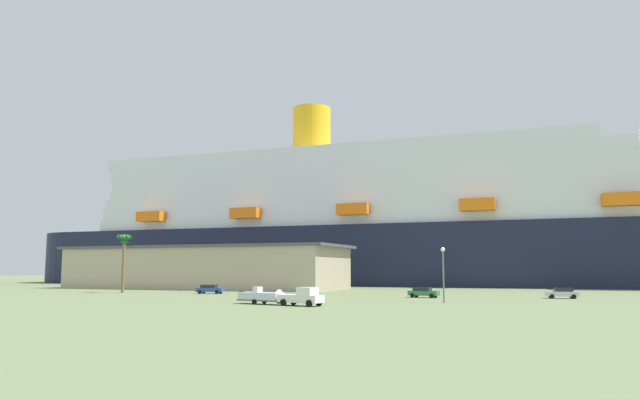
% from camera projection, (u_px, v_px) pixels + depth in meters
% --- Properties ---
extents(ground_plane, '(600.00, 600.00, 0.00)m').
position_uv_depth(ground_plane, '(358.00, 291.00, 114.46)').
color(ground_plane, '#66754C').
extents(cruise_ship, '(255.37, 34.23, 56.13)m').
position_uv_depth(cruise_ship, '(427.00, 227.00, 156.11)').
color(cruise_ship, '#191E38').
rests_on(cruise_ship, ground_plane).
extents(terminal_building, '(65.25, 23.09, 9.40)m').
position_uv_depth(terminal_building, '(204.00, 267.00, 131.91)').
color(terminal_building, '#B7A88C').
rests_on(terminal_building, ground_plane).
extents(pickup_truck, '(5.92, 3.34, 2.20)m').
position_uv_depth(pickup_truck, '(302.00, 297.00, 69.56)').
color(pickup_truck, white).
rests_on(pickup_truck, ground_plane).
extents(small_boat_on_trailer, '(8.31, 3.50, 2.15)m').
position_uv_depth(small_boat_on_trailer, '(265.00, 296.00, 72.74)').
color(small_boat_on_trailer, '#595960').
rests_on(small_boat_on_trailer, ground_plane).
extents(palm_tree, '(3.03, 2.99, 10.82)m').
position_uv_depth(palm_tree, '(124.00, 245.00, 109.34)').
color(palm_tree, brown).
rests_on(palm_tree, ground_plane).
extents(street_lamp, '(0.56, 0.56, 7.13)m').
position_uv_depth(street_lamp, '(443.00, 266.00, 75.87)').
color(street_lamp, slate).
rests_on(street_lamp, ground_plane).
extents(parked_car_blue_suv, '(5.06, 2.79, 1.58)m').
position_uv_depth(parked_car_blue_suv, '(210.00, 289.00, 104.24)').
color(parked_car_blue_suv, '#264C99').
rests_on(parked_car_blue_suv, ground_plane).
extents(parked_car_green_wagon, '(4.80, 2.57, 1.58)m').
position_uv_depth(parked_car_green_wagon, '(423.00, 292.00, 89.82)').
color(parked_car_green_wagon, '#2D723F').
rests_on(parked_car_green_wagon, ground_plane).
extents(parked_car_silver_sedan, '(4.72, 2.48, 1.58)m').
position_uv_depth(parked_car_silver_sedan, '(562.00, 293.00, 87.04)').
color(parked_car_silver_sedan, silver).
rests_on(parked_car_silver_sedan, ground_plane).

